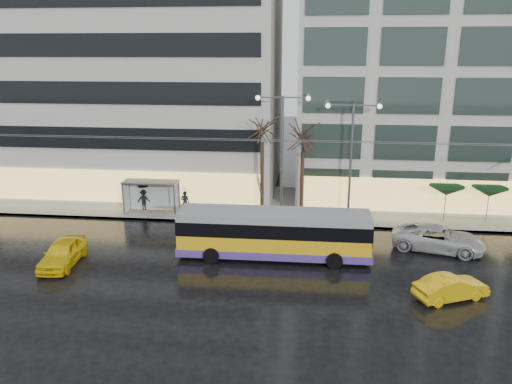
# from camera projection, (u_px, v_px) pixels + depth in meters

# --- Properties ---
(ground) EXTENTS (140.00, 140.00, 0.00)m
(ground) POSITION_uv_depth(u_px,v_px,m) (234.00, 279.00, 27.90)
(ground) COLOR black
(ground) RESTS_ON ground
(sidewalk) EXTENTS (80.00, 10.00, 0.15)m
(sidewalk) POSITION_uv_depth(u_px,v_px,m) (284.00, 204.00, 41.04)
(sidewalk) COLOR gray
(sidewalk) RESTS_ON ground
(kerb) EXTENTS (80.00, 0.10, 0.15)m
(kerb) POSITION_uv_depth(u_px,v_px,m) (280.00, 224.00, 36.31)
(kerb) COLOR slate
(kerb) RESTS_ON ground
(building_left) EXTENTS (34.00, 14.00, 22.00)m
(building_left) POSITION_uv_depth(u_px,v_px,m) (88.00, 63.00, 44.65)
(building_left) COLOR #BBB9B3
(building_left) RESTS_ON sidewalk
(building_right) EXTENTS (32.00, 14.00, 25.00)m
(building_right) POSITION_uv_depth(u_px,v_px,m) (498.00, 45.00, 40.53)
(building_right) COLOR #BBB9B3
(building_right) RESTS_ON sidewalk
(trolleybus) EXTENTS (11.66, 4.58, 5.40)m
(trolleybus) POSITION_uv_depth(u_px,v_px,m) (274.00, 235.00, 30.34)
(trolleybus) COLOR gold
(trolleybus) RESTS_ON ground
(catenary) EXTENTS (42.24, 5.12, 7.00)m
(catenary) POSITION_uv_depth(u_px,v_px,m) (265.00, 172.00, 34.20)
(catenary) COLOR #595B60
(catenary) RESTS_ON ground
(bus_shelter) EXTENTS (4.20, 1.60, 2.51)m
(bus_shelter) POSITION_uv_depth(u_px,v_px,m) (147.00, 189.00, 38.45)
(bus_shelter) COLOR #595B60
(bus_shelter) RESTS_ON sidewalk
(street_lamp_near) EXTENTS (3.96, 0.36, 9.03)m
(street_lamp_near) POSITION_uv_depth(u_px,v_px,m) (282.00, 140.00, 36.34)
(street_lamp_near) COLOR #595B60
(street_lamp_near) RESTS_ON sidewalk
(street_lamp_far) EXTENTS (3.96, 0.36, 8.53)m
(street_lamp_far) POSITION_uv_depth(u_px,v_px,m) (352.00, 145.00, 35.89)
(street_lamp_far) COLOR #595B60
(street_lamp_far) RESTS_ON sidewalk
(tree_a) EXTENTS (3.20, 3.20, 8.40)m
(tree_a) POSITION_uv_depth(u_px,v_px,m) (262.00, 124.00, 36.39)
(tree_a) COLOR black
(tree_a) RESTS_ON sidewalk
(tree_b) EXTENTS (3.20, 3.20, 7.70)m
(tree_b) POSITION_uv_depth(u_px,v_px,m) (303.00, 134.00, 36.45)
(tree_b) COLOR black
(tree_b) RESTS_ON sidewalk
(parasol_a) EXTENTS (2.50, 2.50, 2.65)m
(parasol_a) POSITION_uv_depth(u_px,v_px,m) (446.00, 191.00, 36.25)
(parasol_a) COLOR #595B60
(parasol_a) RESTS_ON sidewalk
(parasol_b) EXTENTS (2.50, 2.50, 2.65)m
(parasol_b) POSITION_uv_depth(u_px,v_px,m) (489.00, 192.00, 35.93)
(parasol_b) COLOR #595B60
(parasol_b) RESTS_ON sidewalk
(taxi_a) EXTENTS (2.13, 4.53, 1.50)m
(taxi_a) POSITION_uv_depth(u_px,v_px,m) (63.00, 253.00, 29.52)
(taxi_a) COLOR yellow
(taxi_a) RESTS_ON ground
(taxi_b) EXTENTS (4.08, 2.82, 1.27)m
(taxi_b) POSITION_uv_depth(u_px,v_px,m) (451.00, 287.00, 25.50)
(taxi_b) COLOR yellow
(taxi_b) RESTS_ON ground
(sedan_silver) EXTENTS (6.14, 3.97, 1.57)m
(sedan_silver) POSITION_uv_depth(u_px,v_px,m) (438.00, 238.00, 31.68)
(sedan_silver) COLOR silver
(sedan_silver) RESTS_ON ground
(pedestrian_a) EXTENTS (1.07, 1.09, 2.19)m
(pedestrian_a) POSITION_uv_depth(u_px,v_px,m) (185.00, 197.00, 37.90)
(pedestrian_a) COLOR black
(pedestrian_a) RESTS_ON sidewalk
(pedestrian_b) EXTENTS (1.00, 0.81, 1.94)m
(pedestrian_b) POSITION_uv_depth(u_px,v_px,m) (173.00, 196.00, 39.50)
(pedestrian_b) COLOR black
(pedestrian_b) RESTS_ON sidewalk
(pedestrian_c) EXTENTS (1.09, 0.88, 2.11)m
(pedestrian_c) POSITION_uv_depth(u_px,v_px,m) (144.00, 196.00, 39.15)
(pedestrian_c) COLOR black
(pedestrian_c) RESTS_ON sidewalk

